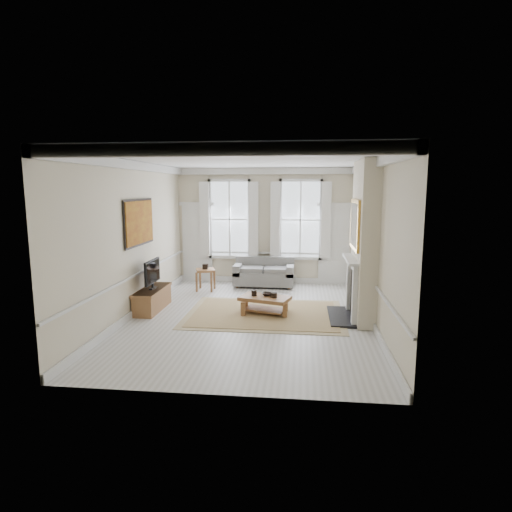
# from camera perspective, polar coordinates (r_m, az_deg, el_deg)

# --- Properties ---
(floor) EXTENTS (7.20, 7.20, 0.00)m
(floor) POSITION_cam_1_polar(r_m,az_deg,el_deg) (9.51, -0.79, -8.18)
(floor) COLOR #B7B5AD
(floor) RESTS_ON ground
(ceiling) EXTENTS (7.20, 7.20, 0.00)m
(ceiling) POSITION_cam_1_polar(r_m,az_deg,el_deg) (9.11, -0.84, 12.72)
(ceiling) COLOR white
(ceiling) RESTS_ON back_wall
(back_wall) EXTENTS (5.20, 0.00, 5.20)m
(back_wall) POSITION_cam_1_polar(r_m,az_deg,el_deg) (12.72, 1.19, 4.01)
(back_wall) COLOR beige
(back_wall) RESTS_ON floor
(left_wall) EXTENTS (0.00, 7.20, 7.20)m
(left_wall) POSITION_cam_1_polar(r_m,az_deg,el_deg) (9.82, -16.06, 2.16)
(left_wall) COLOR beige
(left_wall) RESTS_ON floor
(right_wall) EXTENTS (0.00, 7.20, 7.20)m
(right_wall) POSITION_cam_1_polar(r_m,az_deg,el_deg) (9.21, 15.47, 1.75)
(right_wall) COLOR beige
(right_wall) RESTS_ON floor
(window_left) EXTENTS (1.26, 0.20, 2.20)m
(window_left) POSITION_cam_1_polar(r_m,az_deg,el_deg) (12.79, -3.54, 4.92)
(window_left) COLOR #B2BCC6
(window_left) RESTS_ON back_wall
(window_right) EXTENTS (1.26, 0.20, 2.20)m
(window_right) POSITION_cam_1_polar(r_m,az_deg,el_deg) (12.60, 5.95, 4.83)
(window_right) COLOR #B2BCC6
(window_right) RESTS_ON back_wall
(door_left) EXTENTS (0.90, 0.08, 2.30)m
(door_left) POSITION_cam_1_polar(r_m,az_deg,el_deg) (13.08, -7.82, 1.64)
(door_left) COLOR silver
(door_left) RESTS_ON floor
(door_right) EXTENTS (0.90, 0.08, 2.30)m
(door_right) POSITION_cam_1_polar(r_m,az_deg,el_deg) (12.72, 10.40, 1.37)
(door_right) COLOR silver
(door_right) RESTS_ON floor
(painting) EXTENTS (0.05, 1.66, 1.06)m
(painting) POSITION_cam_1_polar(r_m,az_deg,el_deg) (10.05, -15.29, 4.35)
(painting) COLOR #AB7E1D
(painting) RESTS_ON left_wall
(chimney_breast) EXTENTS (0.35, 1.70, 3.38)m
(chimney_breast) POSITION_cam_1_polar(r_m,az_deg,el_deg) (9.38, 14.22, 1.93)
(chimney_breast) COLOR beige
(chimney_breast) RESTS_ON floor
(hearth) EXTENTS (0.55, 1.50, 0.05)m
(hearth) POSITION_cam_1_polar(r_m,az_deg,el_deg) (9.67, 11.32, -7.91)
(hearth) COLOR black
(hearth) RESTS_ON floor
(fireplace) EXTENTS (0.21, 1.45, 1.33)m
(fireplace) POSITION_cam_1_polar(r_m,az_deg,el_deg) (9.51, 12.65, -3.83)
(fireplace) COLOR silver
(fireplace) RESTS_ON floor
(mirror) EXTENTS (0.06, 1.26, 1.06)m
(mirror) POSITION_cam_1_polar(r_m,az_deg,el_deg) (9.31, 12.99, 4.10)
(mirror) COLOR gold
(mirror) RESTS_ON chimney_breast
(sofa) EXTENTS (1.71, 0.83, 0.83)m
(sofa) POSITION_cam_1_polar(r_m,az_deg,el_deg) (12.42, 1.10, -2.41)
(sofa) COLOR slate
(sofa) RESTS_ON floor
(side_table) EXTENTS (0.62, 0.62, 0.60)m
(side_table) POSITION_cam_1_polar(r_m,az_deg,el_deg) (11.93, -6.75, -2.27)
(side_table) COLOR brown
(side_table) RESTS_ON floor
(rug) EXTENTS (3.50, 2.60, 0.02)m
(rug) POSITION_cam_1_polar(r_m,az_deg,el_deg) (9.75, 1.19, -7.68)
(rug) COLOR #A37F54
(rug) RESTS_ON floor
(coffee_table) EXTENTS (1.22, 0.92, 0.41)m
(coffee_table) POSITION_cam_1_polar(r_m,az_deg,el_deg) (9.66, 1.19, -5.89)
(coffee_table) COLOR brown
(coffee_table) RESTS_ON rug
(ceramic_pot_a) EXTENTS (0.13, 0.13, 0.13)m
(ceramic_pot_a) POSITION_cam_1_polar(r_m,az_deg,el_deg) (9.70, -0.26, -4.95)
(ceramic_pot_a) COLOR black
(ceramic_pot_a) RESTS_ON coffee_table
(ceramic_pot_b) EXTENTS (0.15, 0.15, 0.11)m
(ceramic_pot_b) POSITION_cam_1_polar(r_m,az_deg,el_deg) (9.56, 2.37, -5.22)
(ceramic_pot_b) COLOR black
(ceramic_pot_b) RESTS_ON coffee_table
(bowl) EXTENTS (0.32, 0.32, 0.06)m
(bowl) POSITION_cam_1_polar(r_m,az_deg,el_deg) (9.72, 1.54, -5.12)
(bowl) COLOR black
(bowl) RESTS_ON coffee_table
(tv_stand) EXTENTS (0.46, 1.42, 0.51)m
(tv_stand) POSITION_cam_1_polar(r_m,az_deg,el_deg) (10.30, -13.64, -5.62)
(tv_stand) COLOR brown
(tv_stand) RESTS_ON floor
(tv) EXTENTS (0.08, 0.90, 0.68)m
(tv) POSITION_cam_1_polar(r_m,az_deg,el_deg) (10.16, -13.66, -2.09)
(tv) COLOR black
(tv) RESTS_ON tv_stand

